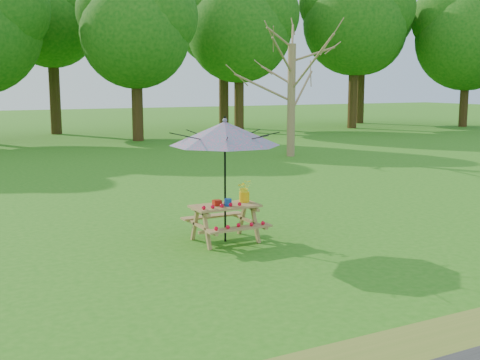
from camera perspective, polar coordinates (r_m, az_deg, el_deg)
name	(u,v)px	position (r m, az deg, el deg)	size (l,w,h in m)	color
ground	(387,259)	(10.12, 13.80, -7.29)	(120.00, 120.00, 0.00)	#287215
picnic_table	(225,224)	(10.82, -1.41, -4.16)	(1.20, 1.32, 0.67)	#A37E49
patio_umbrella	(225,134)	(10.57, -1.45, 4.43)	(2.58, 2.58, 2.25)	black
produce_bins	(222,202)	(10.72, -1.73, -2.13)	(0.29, 0.39, 0.13)	#AE1C0D
tomatoes_row	(222,206)	(10.52, -1.72, -2.44)	(0.77, 0.13, 0.07)	red
flower_bucket	(244,190)	(10.98, 0.41, -0.98)	(0.31, 0.29, 0.41)	yellow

